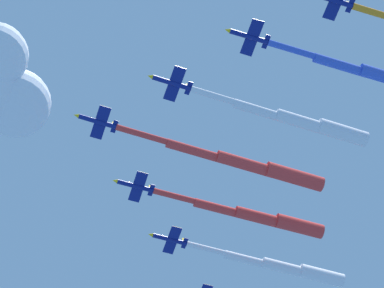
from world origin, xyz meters
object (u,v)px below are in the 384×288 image
Objects in this scene: jet_starboard_inner at (258,217)px; jet_starboard_mid at (283,267)px; jet_lead at (246,164)px; jet_port_inner at (300,121)px.

jet_starboard_mid is (16.32, 9.77, 2.40)m from jet_starboard_inner.
jet_starboard_inner is at bearing 40.66° from jet_lead.
jet_starboard_mid reaches higher than jet_lead.
jet_lead is 1.15× the size of jet_port_inner.
jet_lead is 1.15× the size of jet_starboard_inner.
jet_port_inner is 0.99× the size of jet_starboard_inner.
jet_port_inner is at bearing -125.34° from jet_starboard_mid.
jet_starboard_mid is (28.25, 20.02, 2.77)m from jet_lead.
jet_port_inner is at bearing -80.47° from jet_lead.
jet_port_inner reaches higher than jet_lead.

